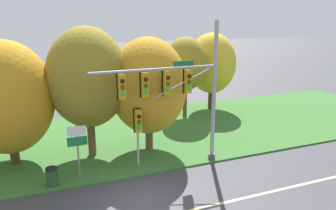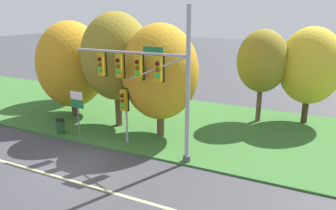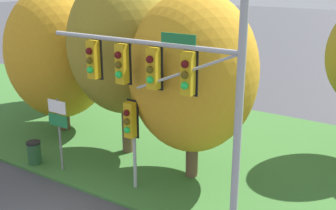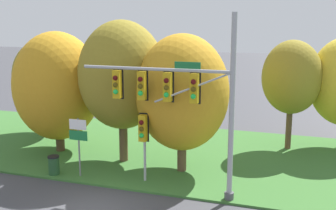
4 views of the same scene
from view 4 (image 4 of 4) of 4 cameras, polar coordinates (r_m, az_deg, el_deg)
name	(u,v)px [view 4 (image 4 of 4)]	position (r m, az deg, el deg)	size (l,w,h in m)	color
grass_verge	(161,151)	(24.42, -0.98, -6.23)	(48.00, 11.50, 0.10)	#386B2D
traffic_signal_mast	(180,95)	(17.52, 1.65, 1.34)	(6.82, 0.49, 7.71)	#9EA0A5
pedestrian_signal_near_kerb	(143,132)	(19.16, -3.38, -3.73)	(0.46, 0.55, 3.26)	#9EA0A5
route_sign_post	(78,137)	(20.41, -12.04, -4.29)	(0.96, 0.08, 2.85)	slate
tree_nearest_road	(42,77)	(28.45, -16.65, 3.63)	(3.77, 3.77, 6.08)	#423021
tree_left_of_mast	(57,86)	(24.28, -14.77, 2.47)	(4.85, 4.85, 6.78)	#4C3823
tree_behind_signpost	(122,75)	(21.78, -6.25, 4.02)	(4.49, 4.49, 7.40)	brown
tree_mid_verge	(182,93)	(20.28, 1.94, 1.67)	(4.52, 4.52, 6.78)	brown
tree_tall_centre	(292,77)	(24.83, 16.42, 3.60)	(3.36, 3.36, 6.29)	brown
trash_bin	(54,165)	(21.37, -15.21, -7.84)	(0.56, 0.56, 0.93)	#234C28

